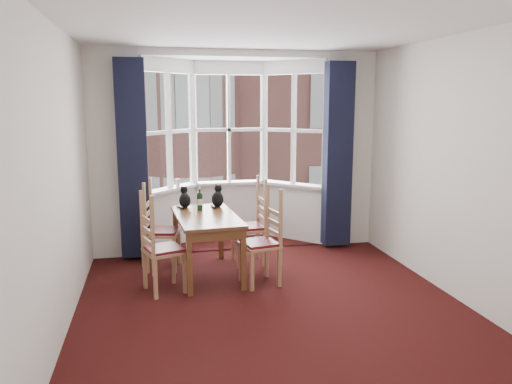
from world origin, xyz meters
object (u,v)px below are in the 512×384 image
object	(u,v)px
cat_left	(185,199)
wine_bottle	(200,200)
chair_left_near	(156,252)
dining_table	(206,223)
cat_right	(218,198)
chair_right_near	(267,244)
candle_tall	(178,183)
chair_right_far	(255,228)
chair_left_far	(156,232)

from	to	relation	value
cat_left	wine_bottle	world-z (taller)	same
chair_left_near	dining_table	bearing A→B (deg)	37.16
dining_table	cat_right	distance (m)	0.54
chair_right_near	candle_tall	xyz separation A→B (m)	(-0.92, 1.77, 0.46)
candle_tall	chair_left_near	bearing A→B (deg)	-100.81
dining_table	wine_bottle	size ratio (longest dim) A/B	4.81
chair_right_far	wine_bottle	distance (m)	0.83
dining_table	cat_right	size ratio (longest dim) A/B	4.54
chair_right_far	cat_left	distance (m)	0.99
dining_table	chair_left_near	distance (m)	0.79
chair_left_near	cat_left	distance (m)	1.10
cat_right	candle_tall	distance (m)	1.02
dining_table	cat_left	distance (m)	0.58
chair_left_near	chair_left_far	world-z (taller)	same
cat_left	candle_tall	bearing A→B (deg)	92.60
dining_table	chair_right_near	world-z (taller)	chair_right_near
cat_right	cat_left	bearing A→B (deg)	175.79
cat_right	chair_left_far	bearing A→B (deg)	-174.24
chair_left_near	candle_tall	world-z (taller)	candle_tall
wine_bottle	candle_tall	world-z (taller)	wine_bottle
chair_left_near	chair_right_near	size ratio (longest dim) A/B	1.00
chair_left_near	cat_right	xyz separation A→B (m)	(0.81, 0.92, 0.40)
dining_table	wine_bottle	bearing A→B (deg)	98.94
dining_table	chair_right_far	distance (m)	0.78
wine_bottle	dining_table	bearing A→B (deg)	-81.06
chair_left_near	cat_left	size ratio (longest dim) A/B	3.17
wine_bottle	candle_tall	xyz separation A→B (m)	(-0.21, 1.06, 0.05)
chair_left_near	chair_right_near	distance (m)	1.27
chair_left_far	candle_tall	bearing A→B (deg)	70.83
cat_left	cat_right	world-z (taller)	cat_right
chair_right_far	cat_right	xyz separation A→B (m)	(-0.48, 0.10, 0.40)
chair_right_near	candle_tall	distance (m)	2.04
chair_left_near	chair_left_far	distance (m)	0.84
chair_left_near	chair_left_far	size ratio (longest dim) A/B	1.00
cat_right	chair_left_near	bearing A→B (deg)	-131.36
chair_left_near	chair_right_far	size ratio (longest dim) A/B	1.00
chair_right_far	cat_left	bearing A→B (deg)	171.50
chair_right_far	cat_left	xyz separation A→B (m)	(-0.90, 0.13, 0.39)
cat_right	candle_tall	size ratio (longest dim) A/B	2.35
chair_left_near	chair_right_near	bearing A→B (deg)	2.49
wine_bottle	cat_right	bearing A→B (deg)	32.65
chair_right_near	cat_left	world-z (taller)	cat_left
candle_tall	dining_table	bearing A→B (deg)	-79.11
chair_right_far	cat_right	world-z (taller)	cat_right
chair_right_near	dining_table	bearing A→B (deg)	148.24
chair_right_far	wine_bottle	size ratio (longest dim) A/B	3.24
chair_left_far	cat_left	xyz separation A→B (m)	(0.38, 0.11, 0.39)
chair_left_near	cat_left	bearing A→B (deg)	67.83
chair_right_near	cat_left	xyz separation A→B (m)	(-0.88, 0.90, 0.39)
candle_tall	wine_bottle	bearing A→B (deg)	-78.57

